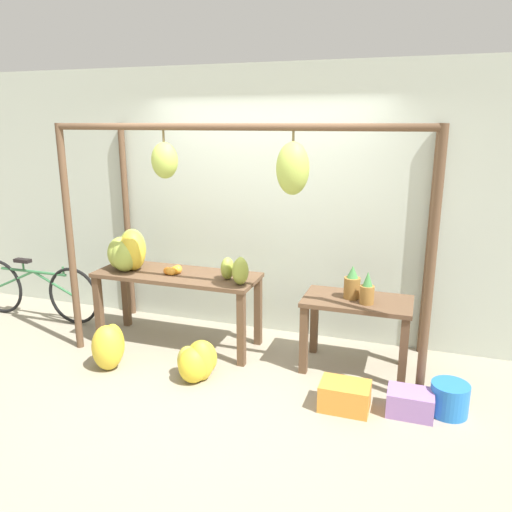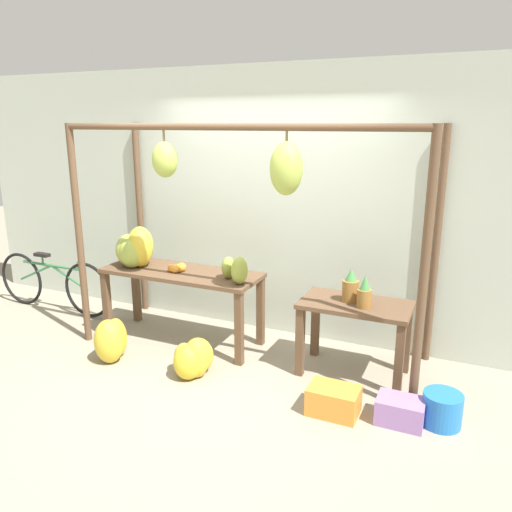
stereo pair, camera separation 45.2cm
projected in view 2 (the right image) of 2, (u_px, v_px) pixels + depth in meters
The scene contains 15 objects.
ground_plane at pixel (212, 384), 4.39m from camera, with size 20.00×20.00×0.00m, color gray.
shop_wall_back at pixel (273, 204), 5.24m from camera, with size 8.00×0.08×2.80m.
stall_awning at pixel (242, 198), 4.40m from camera, with size 3.39×1.15×2.22m.
display_table_main at pixel (181, 282), 5.11m from camera, with size 1.66×0.60×0.76m.
display_table_side at pixel (355, 318), 4.45m from camera, with size 0.97×0.55×0.69m.
banana_pile_on_table at pixel (136, 249), 5.21m from camera, with size 0.48×0.47×0.42m.
orange_pile at pixel (178, 268), 5.04m from camera, with size 0.17×0.16×0.09m.
pineapple_cluster at pixel (356, 290), 4.35m from camera, with size 0.28×0.24×0.31m.
banana_pile_ground_left at pixel (111, 340), 4.81m from camera, with size 0.38×0.45×0.43m.
banana_pile_ground_right at pixel (193, 358), 4.51m from camera, with size 0.42×0.50×0.38m.
fruit_crate_white at pixel (333, 401), 3.93m from camera, with size 0.39×0.28×0.22m.
blue_bucket at pixel (442, 409), 3.77m from camera, with size 0.29×0.29×0.26m.
parked_bicycle at pixel (53, 283), 6.03m from camera, with size 1.73×0.08×0.71m.
papaya_pile at pixel (237, 270), 4.70m from camera, with size 0.34×0.30×0.26m.
fruit_crate_purple at pixel (400, 411), 3.80m from camera, with size 0.35×0.25×0.20m.
Camera 2 is at (1.97, -3.44, 2.23)m, focal length 35.00 mm.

